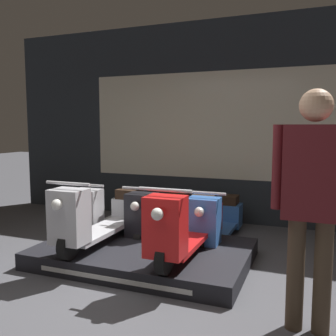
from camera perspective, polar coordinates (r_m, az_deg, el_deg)
name	(u,v)px	position (r m, az deg, el deg)	size (l,w,h in m)	color
ground_plane	(114,301)	(3.55, -8.19, -19.39)	(30.00, 30.00, 0.00)	#4C4C51
shop_wall_back	(209,122)	(6.10, 6.28, 6.91)	(7.30, 0.09, 3.20)	#23282D
display_platform	(144,253)	(4.39, -3.65, -12.87)	(2.34, 1.51, 0.19)	black
scooter_display_left	(102,216)	(4.49, -9.99, -7.19)	(0.51, 1.74, 0.80)	black
scooter_display_right	(187,224)	(4.06, 2.95, -8.57)	(0.51, 1.74, 0.80)	black
scooter_backrow_0	(112,211)	(5.58, -8.57, -6.45)	(0.51, 1.74, 0.80)	black
scooter_backrow_1	(161,215)	(5.24, -1.01, -7.23)	(0.51, 1.74, 0.80)	black
scooter_backrow_2	(217,221)	(5.00, 7.47, -7.95)	(0.51, 1.74, 0.80)	black
person_right_browsing	(313,191)	(2.91, 21.16, -3.29)	(0.58, 0.24, 1.80)	#473828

